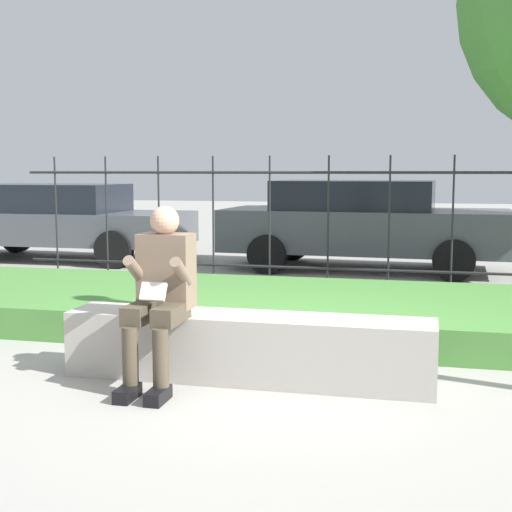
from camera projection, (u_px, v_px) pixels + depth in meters
ground_plane at (259, 381)px, 5.24m from camera, size 60.00×60.00×0.00m
stone_bench at (248, 351)px, 5.23m from camera, size 2.71×0.47×0.49m
person_seated_reader at (161, 288)px, 5.04m from camera, size 0.42×0.73×1.29m
grass_berm at (304, 311)px, 7.11m from camera, size 10.03×2.51×0.30m
iron_fence at (328, 223)px, 8.66m from camera, size 8.03×0.03×1.72m
car_parked_left at (57, 219)px, 12.33m from camera, size 4.47×1.87×1.31m
car_parked_center at (363, 223)px, 11.06m from camera, size 4.42×2.03×1.39m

